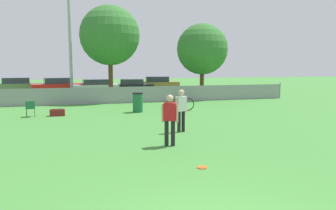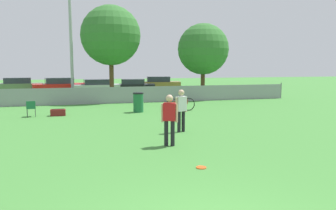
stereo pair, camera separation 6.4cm
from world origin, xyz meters
TOP-DOWN VIEW (x-y plane):
  - fence_backline at (0.00, 18.00)m, footprint 27.12×0.07m
  - light_pole at (-2.01, 19.18)m, footprint 0.90×0.36m
  - tree_near_pole at (0.70, 19.87)m, footprint 4.24×4.24m
  - tree_far_right at (7.69, 19.71)m, footprint 3.90×3.90m
  - player_thrower_red at (0.97, 5.73)m, footprint 0.49×0.35m
  - player_receiver_white at (2.00, 7.70)m, footprint 0.51×0.33m
  - frisbee_disc at (1.10, 3.34)m, footprint 0.26×0.26m
  - folding_chair_sideline at (-3.97, 13.25)m, footprint 0.46×0.46m
  - bicycle_sideline at (3.80, 13.27)m, footprint 1.67×0.44m
  - trash_bin at (1.44, 13.45)m, footprint 0.57×0.57m
  - gear_bag_sideline at (-2.71, 13.28)m, footprint 0.72×0.40m
  - parked_car_olive at (-6.97, 29.01)m, footprint 4.56×2.20m
  - parked_car_red at (-3.22, 27.10)m, footprint 4.79×2.55m
  - parked_car_silver at (0.01, 26.10)m, footprint 4.32×2.02m
  - parked_car_dark at (3.31, 25.98)m, footprint 4.23×2.42m
  - parked_car_tan at (6.37, 28.63)m, footprint 4.67×2.40m

SIDE VIEW (x-z plane):
  - frisbee_disc at x=1.10m, z-range 0.00..0.03m
  - gear_bag_sideline at x=-2.71m, z-range -0.01..0.34m
  - bicycle_sideline at x=3.80m, z-range -0.01..0.76m
  - folding_chair_sideline at x=-3.97m, z-range 0.07..0.87m
  - trash_bin at x=1.44m, z-range 0.00..1.08m
  - fence_backline at x=0.00m, z-range -0.05..1.16m
  - parked_car_dark at x=3.31m, z-range 0.00..1.30m
  - parked_car_silver at x=0.01m, z-range -0.01..1.31m
  - parked_car_tan at x=6.37m, z-range -0.03..1.39m
  - parked_car_olive at x=-6.97m, z-range -0.02..1.40m
  - parked_car_red at x=-3.22m, z-range -0.02..1.43m
  - player_thrower_red at x=0.97m, z-range 0.12..1.74m
  - player_receiver_white at x=2.00m, z-range 0.12..1.74m
  - tree_far_right at x=7.69m, z-range 0.91..6.64m
  - tree_near_pole at x=0.70m, z-range 1.25..8.03m
  - light_pole at x=-2.01m, z-range 0.75..8.79m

